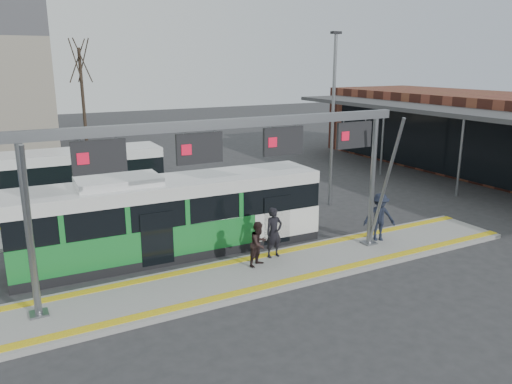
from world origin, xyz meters
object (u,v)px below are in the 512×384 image
gantry (234,152)px  passenger_b (259,244)px  hero_bus (172,217)px  passenger_c (379,217)px  passenger_a (274,232)px

gantry → passenger_b: 3.51m
gantry → hero_bus: 4.38m
passenger_c → passenger_b: bearing=-151.2°
passenger_b → passenger_c: passenger_c is taller
passenger_a → passenger_c: passenger_c is taller
passenger_a → hero_bus: bearing=137.8°
hero_bus → passenger_c: hero_bus is taller
gantry → passenger_a: (1.88, 0.66, -3.22)m
gantry → passenger_b: size_ratio=8.17×
passenger_c → hero_bus: bearing=-172.2°
gantry → hero_bus: size_ratio=1.13×
passenger_b → passenger_c: (5.43, -0.02, 0.17)m
passenger_a → passenger_c: size_ratio=0.96×
passenger_a → passenger_b: passenger_a is taller
gantry → hero_bus: (-1.11, 3.13, -2.86)m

